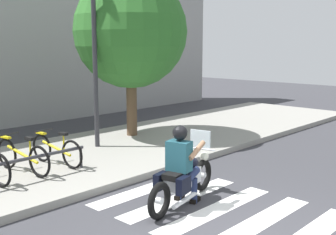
{
  "coord_description": "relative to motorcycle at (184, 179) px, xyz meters",
  "views": [
    {
      "loc": [
        -4.66,
        -3.24,
        2.76
      ],
      "look_at": [
        1.95,
        3.01,
        1.19
      ],
      "focal_mm": 44.88,
      "sensor_mm": 36.0,
      "label": 1
    }
  ],
  "objects": [
    {
      "name": "tree_near_rack",
      "position": [
        2.74,
        4.42,
        2.68
      ],
      "size": [
        3.22,
        3.22,
        4.75
      ],
      "color": "brown",
      "rests_on": "ground"
    },
    {
      "name": "rider",
      "position": [
        -0.08,
        -0.01,
        0.36
      ],
      "size": [
        0.71,
        0.63,
        1.43
      ],
      "color": "#1E4C59",
      "rests_on": "ground"
    },
    {
      "name": "crosswalk_stripe_2",
      "position": [
        0.15,
        -1.41,
        -0.45
      ],
      "size": [
        2.8,
        0.4,
        0.01
      ],
      "primitive_type": "cube",
      "color": "white",
      "rests_on": "ground"
    },
    {
      "name": "sidewalk",
      "position": [
        -0.65,
        3.62,
        -0.38
      ],
      "size": [
        24.0,
        4.4,
        0.15
      ],
      "primitive_type": "cube",
      "color": "gray",
      "rests_on": "ground"
    },
    {
      "name": "crosswalk_stripe_5",
      "position": [
        0.15,
        0.99,
        -0.45
      ],
      "size": [
        2.8,
        0.4,
        0.01
      ],
      "primitive_type": "cube",
      "color": "white",
      "rests_on": "ground"
    },
    {
      "name": "bicycle_3",
      "position": [
        -1.31,
        3.26,
        0.06
      ],
      "size": [
        0.48,
        1.74,
        0.79
      ],
      "color": "black",
      "rests_on": "sidewalk"
    },
    {
      "name": "crosswalk_stripe_4",
      "position": [
        0.15,
        0.19,
        -0.45
      ],
      "size": [
        2.8,
        0.4,
        0.01
      ],
      "primitive_type": "cube",
      "color": "white",
      "rests_on": "ground"
    },
    {
      "name": "bicycle_4",
      "position": [
        -0.51,
        3.26,
        0.05
      ],
      "size": [
        0.48,
        1.62,
        0.76
      ],
      "color": "black",
      "rests_on": "sidewalk"
    },
    {
      "name": "crosswalk_stripe_3",
      "position": [
        0.15,
        -0.61,
        -0.45
      ],
      "size": [
        2.8,
        0.4,
        0.01
      ],
      "primitive_type": "cube",
      "color": "white",
      "rests_on": "ground"
    },
    {
      "name": "street_lamp",
      "position": [
        1.17,
        4.02,
        2.25
      ],
      "size": [
        0.28,
        0.28,
        4.49
      ],
      "color": "#2D2D33",
      "rests_on": "ground"
    },
    {
      "name": "motorcycle",
      "position": [
        0.0,
        0.0,
        0.0
      ],
      "size": [
        2.16,
        0.84,
        1.2
      ],
      "color": "black",
      "rests_on": "ground"
    }
  ]
}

